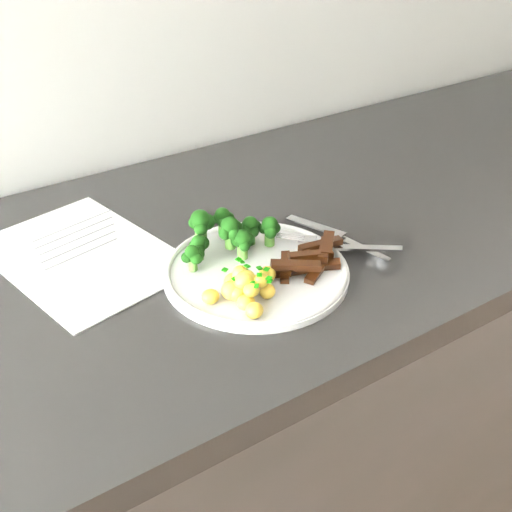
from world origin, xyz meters
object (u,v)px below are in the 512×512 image
Objects in this scene: broccoli at (227,232)px; knife at (350,243)px; counter at (250,449)px; fork at (341,245)px; beef_strips at (309,260)px; recipe_paper at (82,255)px; potatoes at (244,287)px; plate at (256,270)px.

broccoli is 0.88× the size of knife.
fork reaches higher than counter.
counter is 0.51m from broccoli.
beef_strips is at bearing -84.00° from counter.
broccoli is (0.17, -0.11, 0.04)m from recipe_paper.
plate is at bearing 42.96° from potatoes.
counter is 0.49m from plate.
broccoli is 0.11m from potatoes.
knife is at bearing 7.76° from potatoes.
fork is (0.17, 0.02, -0.01)m from potatoes.
broccoli is at bearing 98.81° from plate.
recipe_paper is (-0.23, 0.08, 0.47)m from counter.
knife is at bearing -25.51° from broccoli.
broccoli is at bearing 148.33° from fork.
potatoes is at bearing -173.91° from fork.
broccoli reaches higher than plate.
fork is at bearing -33.00° from recipe_paper.
beef_strips is 0.98× the size of fork.
plate is 0.13m from fork.
counter is at bearing 55.35° from potatoes.
broccoli is at bearing -34.04° from recipe_paper.
broccoli reaches higher than counter.
recipe_paper is 2.12× the size of broccoli.
counter is 10.08× the size of plate.
potatoes is 0.79× the size of fork.
broccoli is 1.42× the size of potatoes.
plate is 0.07m from beef_strips.
broccoli is (-0.01, 0.06, 0.03)m from plate.
beef_strips reaches higher than counter.
knife is at bearing -47.67° from counter.
broccoli is (-0.06, -0.03, 0.51)m from counter.
beef_strips is 0.06m from fork.
plate is at bearing 150.96° from beef_strips.
fork is (0.06, 0.01, -0.00)m from beef_strips.
recipe_paper is at bearing 160.70° from counter.
broccoli reaches higher than recipe_paper.
beef_strips is at bearing -171.83° from fork.
counter is 23.38× the size of potatoes.
recipe_paper is 3.02× the size of potatoes.
recipe_paper is 0.38m from knife.
potatoes reaches higher than recipe_paper.
fork is (0.08, -0.12, 0.49)m from counter.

